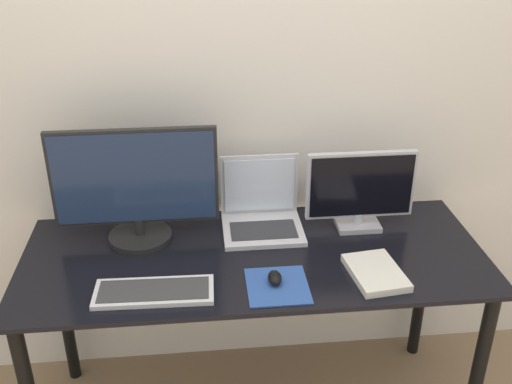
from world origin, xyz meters
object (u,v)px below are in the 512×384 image
monitor_right (361,190)px  mouse (275,278)px  monitor_left (136,187)px  laptop (261,211)px  keyboard (154,292)px  book (376,273)px

monitor_right → mouse: monitor_right is taller
monitor_left → monitor_right: size_ratio=1.44×
laptop → keyboard: (-0.40, -0.41, -0.06)m
laptop → keyboard: size_ratio=0.78×
monitor_right → laptop: bearing=172.3°
monitor_left → laptop: monitor_left is taller
laptop → book: 0.52m
keyboard → book: bearing=2.0°
monitor_left → monitor_right: (0.84, 0.00, -0.06)m
monitor_right → mouse: bearing=-137.2°
monitor_left → laptop: (0.46, 0.05, -0.15)m
monitor_left → keyboard: monitor_left is taller
monitor_left → keyboard: (0.07, -0.36, -0.21)m
monitor_left → mouse: monitor_left is taller
laptop → keyboard: laptop is taller
keyboard → mouse: 0.40m
monitor_right → keyboard: (-0.77, -0.36, -0.15)m
monitor_right → laptop: 0.39m
monitor_right → laptop: size_ratio=1.36×
mouse → keyboard: bearing=-177.7°
laptop → mouse: 0.40m
mouse → book: mouse is taller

